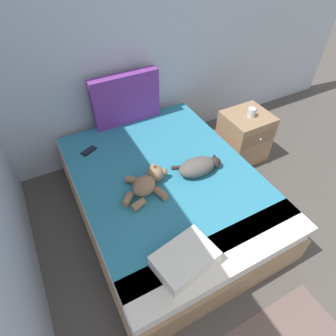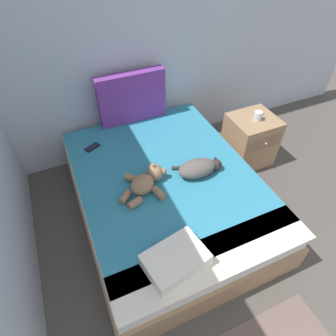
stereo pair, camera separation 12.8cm
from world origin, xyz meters
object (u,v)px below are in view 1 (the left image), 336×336
(cell_phone, at_px, (89,151))
(mug, at_px, (252,112))
(throw_pillow, at_px, (185,259))
(teddy_bear, at_px, (147,183))
(nightstand, at_px, (244,136))
(bed, at_px, (167,194))
(cat, at_px, (199,166))
(patterned_cushion, at_px, (126,99))

(cell_phone, distance_m, mug, 1.70)
(mug, bearing_deg, throw_pillow, -143.24)
(mug, bearing_deg, teddy_bear, -165.89)
(teddy_bear, bearing_deg, nightstand, 15.07)
(throw_pillow, xyz_separation_m, mug, (1.43, 1.07, 0.08))
(mug, bearing_deg, cell_phone, 168.11)
(nightstand, bearing_deg, mug, -74.64)
(bed, xyz_separation_m, mug, (1.15, 0.28, 0.37))
(teddy_bear, distance_m, throw_pillow, 0.73)
(teddy_bear, bearing_deg, mug, 14.11)
(bed, distance_m, cat, 0.42)
(teddy_bear, height_order, cell_phone, teddy_bear)
(patterned_cushion, distance_m, cell_phone, 0.66)
(cat, relative_size, cell_phone, 2.53)
(patterned_cushion, height_order, mug, patterned_cushion)
(throw_pillow, height_order, nightstand, throw_pillow)
(patterned_cushion, xyz_separation_m, teddy_bear, (-0.23, -0.99, -0.20))
(patterned_cushion, height_order, nightstand, patterned_cushion)
(patterned_cushion, xyz_separation_m, cat, (0.24, -1.03, -0.19))
(teddy_bear, bearing_deg, cat, -4.91)
(throw_pillow, distance_m, nightstand, 1.81)
(patterned_cushion, relative_size, teddy_bear, 1.51)
(cat, xyz_separation_m, cell_phone, (-0.77, 0.73, -0.07))
(patterned_cushion, xyz_separation_m, cell_phone, (-0.53, -0.30, -0.26))
(cat, bearing_deg, patterned_cushion, 103.23)
(patterned_cushion, distance_m, teddy_bear, 1.03)
(patterned_cushion, relative_size, cell_phone, 4.27)
(bed, bearing_deg, nightstand, 15.03)
(patterned_cushion, relative_size, nightstand, 1.24)
(cell_phone, bearing_deg, nightstand, -11.18)
(throw_pillow, bearing_deg, bed, 70.63)
(patterned_cushion, height_order, teddy_bear, patterned_cushion)
(teddy_bear, xyz_separation_m, nightstand, (1.35, 0.36, -0.26))
(teddy_bear, height_order, nightstand, teddy_bear)
(bed, xyz_separation_m, patterned_cushion, (0.02, 0.93, 0.51))
(cat, relative_size, throw_pillow, 1.04)
(cell_phone, xyz_separation_m, mug, (1.66, -0.35, 0.13))
(patterned_cushion, xyz_separation_m, nightstand, (1.12, -0.62, -0.46))
(cell_phone, distance_m, nightstand, 1.69)
(patterned_cushion, relative_size, throw_pillow, 1.76)
(nightstand, distance_m, mug, 0.33)
(patterned_cushion, distance_m, throw_pillow, 1.75)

